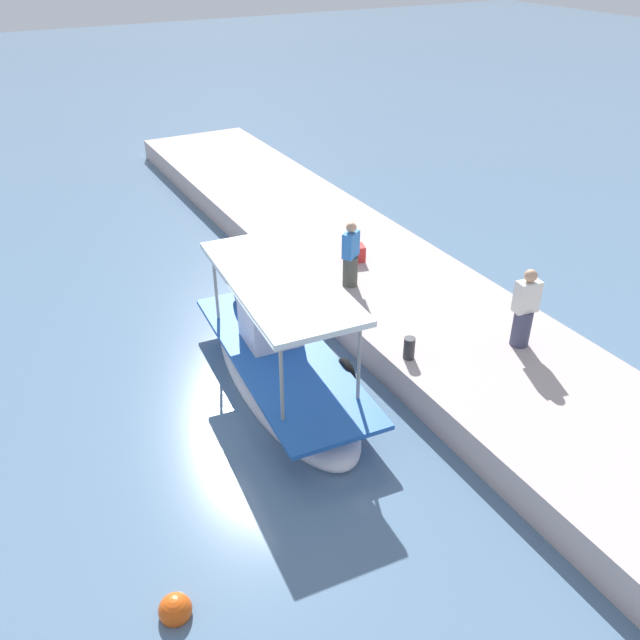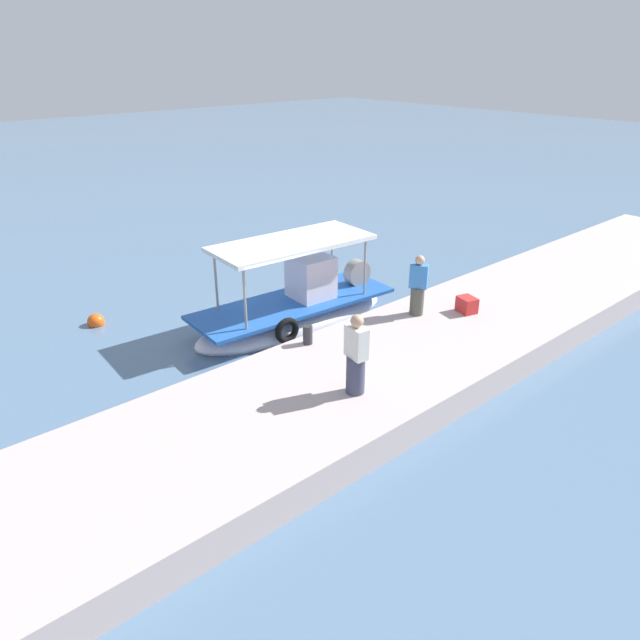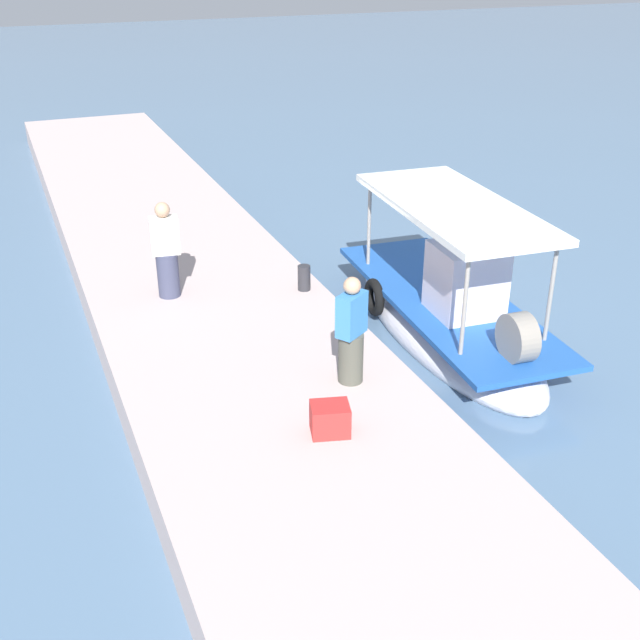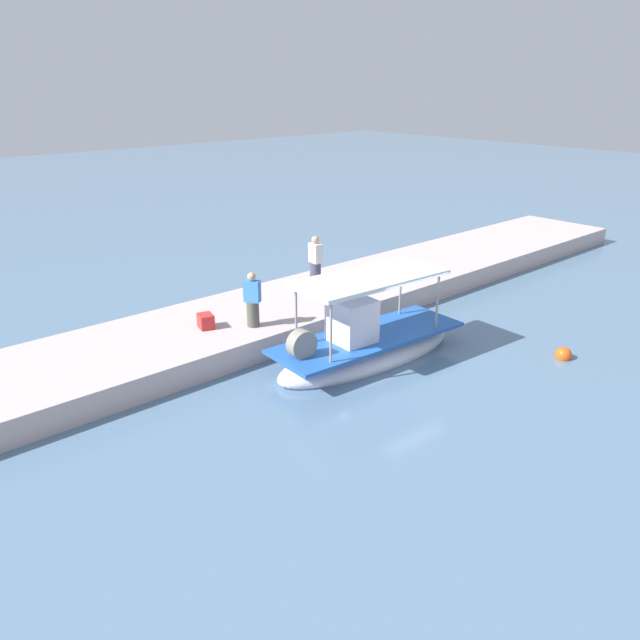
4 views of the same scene
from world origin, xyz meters
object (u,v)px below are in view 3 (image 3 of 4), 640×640
at_px(cargo_crate, 330,419).
at_px(fisherman_by_crate, 166,254).
at_px(fisherman_near_bollard, 351,335).
at_px(main_fishing_boat, 448,313).
at_px(marker_buoy, 488,230).
at_px(mooring_bollard, 304,278).

bearing_deg(cargo_crate, fisherman_by_crate, -169.30).
height_order(fisherman_near_bollard, fisherman_by_crate, fisherman_by_crate).
distance_m(main_fishing_boat, cargo_crate, 4.82).
relative_size(cargo_crate, marker_buoy, 1.05).
bearing_deg(cargo_crate, fisherman_near_bollard, 144.37).
xyz_separation_m(mooring_bollard, marker_buoy, (-2.97, 6.10, -0.87)).
distance_m(fisherman_by_crate, mooring_bollard, 2.57).
bearing_deg(main_fishing_boat, marker_buoy, 139.20).
bearing_deg(mooring_bollard, fisherman_by_crate, -106.37).
xyz_separation_m(cargo_crate, marker_buoy, (-7.51, 7.51, -0.85)).
bearing_deg(mooring_bollard, main_fishing_boat, 57.17).
height_order(main_fishing_boat, marker_buoy, main_fishing_boat).
relative_size(fisherman_near_bollard, cargo_crate, 3.27).
xyz_separation_m(fisherman_by_crate, mooring_bollard, (0.71, 2.40, -0.57)).
xyz_separation_m(fisherman_near_bollard, marker_buoy, (-6.36, 6.69, -1.40)).
bearing_deg(fisherman_near_bollard, main_fishing_boat, 123.95).
relative_size(fisherman_by_crate, mooring_bollard, 3.74).
relative_size(main_fishing_boat, cargo_crate, 12.46).
bearing_deg(cargo_crate, marker_buoy, 134.99).
bearing_deg(mooring_bollard, marker_buoy, 115.93).
height_order(mooring_bollard, marker_buoy, mooring_bollard).
relative_size(fisherman_near_bollard, fisherman_by_crate, 0.94).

